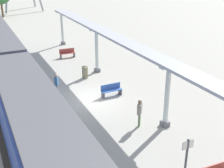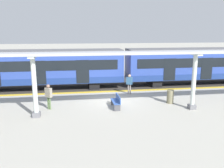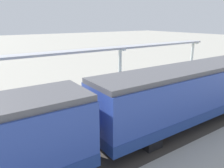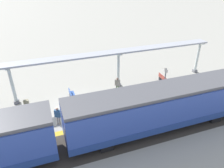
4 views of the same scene
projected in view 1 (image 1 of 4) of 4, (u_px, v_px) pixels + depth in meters
The scene contains 14 objects.
ground_plane at pixel (90, 100), 20.29m from camera, with size 176.00×176.00×0.00m, color #A09E93.
tactile_edge_strip at pixel (50, 108), 19.16m from camera, with size 0.51×38.11×0.01m, color gold.
trackbed at pixel (20, 114), 18.42m from camera, with size 3.20×50.11×0.01m, color #38332D.
train_near_carriage at pixel (38, 133), 13.03m from camera, with size 2.65×14.44×3.48m.
canopy_pillar_second at pixel (167, 96), 16.45m from camera, with size 1.10×0.44×3.69m.
canopy_pillar_third at pixel (97, 51), 24.74m from camera, with size 1.10×0.44×3.69m.
canopy_pillar_fourth at pixel (62, 28), 32.94m from camera, with size 1.10×0.44×3.69m.
canopy_beam at pixel (125, 42), 19.88m from camera, with size 1.20×30.48×0.16m, color #A8AAB2.
bench_near_end at pixel (67, 53), 29.03m from camera, with size 1.52×0.52×0.86m.
bench_far_end at pixel (111, 90), 20.80m from camera, with size 1.51×0.46×0.86m.
trash_bin at pixel (85, 72), 23.92m from camera, with size 0.48×0.48×0.96m, color #7A7457.
platform_info_sign at pixel (186, 158), 12.26m from camera, with size 0.56×0.10×2.20m.
passenger_waiting_near_edge at pixel (57, 82), 20.59m from camera, with size 0.42×0.51×1.63m.
passenger_by_the_benches at pixel (140, 110), 16.72m from camera, with size 0.49×0.51×1.68m.
Camera 1 is at (-6.58, -17.11, 8.88)m, focal length 47.54 mm.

